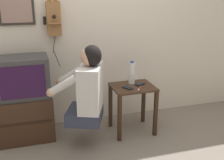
# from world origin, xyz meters

# --- Properties ---
(wall_back) EXTENTS (6.80, 0.05, 2.55)m
(wall_back) POSITION_xyz_m (0.00, 1.16, 1.27)
(wall_back) COLOR beige
(wall_back) RESTS_ON ground_plane
(side_table) EXTENTS (0.49, 0.42, 0.58)m
(side_table) POSITION_xyz_m (0.37, 0.67, 0.44)
(side_table) COLOR #382316
(side_table) RESTS_ON ground_plane
(person) EXTENTS (0.64, 0.58, 0.84)m
(person) POSITION_xyz_m (-0.20, 0.52, 0.67)
(person) COLOR #2D3347
(person) RESTS_ON ground_plane
(tv_stand) EXTENTS (0.63, 0.46, 0.51)m
(tv_stand) POSITION_xyz_m (-0.87, 0.89, 0.26)
(tv_stand) COLOR #382316
(tv_stand) RESTS_ON ground_plane
(television) EXTENTS (0.57, 0.38, 0.45)m
(television) POSITION_xyz_m (-0.85, 0.88, 0.74)
(television) COLOR #38383A
(television) RESTS_ON tv_stand
(wall_phone_antique) EXTENTS (0.20, 0.18, 0.81)m
(wall_phone_antique) POSITION_xyz_m (-0.46, 1.08, 1.35)
(wall_phone_antique) COLOR olive
(framed_picture) EXTENTS (0.38, 0.03, 0.39)m
(framed_picture) POSITION_xyz_m (-0.85, 1.13, 1.47)
(framed_picture) COLOR #2D2823
(cell_phone_held) EXTENTS (0.11, 0.14, 0.01)m
(cell_phone_held) POSITION_xyz_m (0.28, 0.62, 0.59)
(cell_phone_held) COLOR black
(cell_phone_held) RESTS_ON side_table
(cell_phone_spare) EXTENTS (0.14, 0.11, 0.01)m
(cell_phone_spare) POSITION_xyz_m (0.47, 0.69, 0.59)
(cell_phone_spare) COLOR black
(cell_phone_spare) RESTS_ON side_table
(water_bottle) EXTENTS (0.08, 0.08, 0.28)m
(water_bottle) POSITION_xyz_m (0.39, 0.77, 0.71)
(water_bottle) COLOR silver
(water_bottle) RESTS_ON side_table
(toothbrush) EXTENTS (0.10, 0.14, 0.02)m
(toothbrush) POSITION_xyz_m (0.40, 0.55, 0.59)
(toothbrush) COLOR #D83F4C
(toothbrush) RESTS_ON side_table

